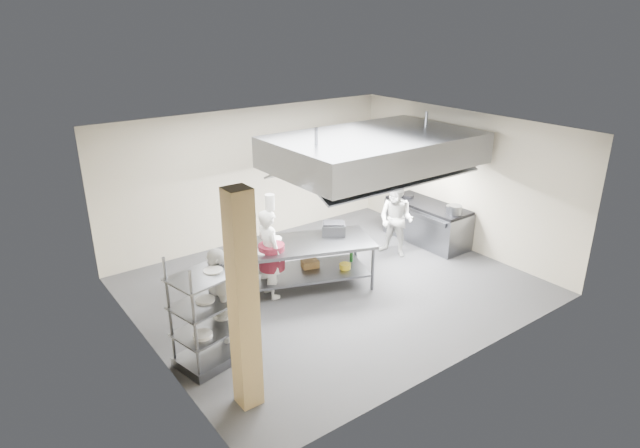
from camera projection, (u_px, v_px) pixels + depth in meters
floor at (333, 287)px, 10.20m from camera, size 7.00×7.00×0.00m
ceiling at (335, 131)px, 9.11m from camera, size 7.00×7.00×0.00m
wall_back at (251, 176)px, 11.91m from camera, size 7.00×0.00×7.00m
wall_left at (143, 263)px, 7.72m from camera, size 0.00×6.00×6.00m
wall_right at (461, 180)px, 11.60m from camera, size 0.00×6.00×6.00m
column at (243, 303)px, 6.63m from camera, size 0.30×0.30×3.00m
exhaust_hood at (375, 150)px, 10.35m from camera, size 4.00×2.50×0.60m
hood_strip_a at (338, 174)px, 9.97m from camera, size 1.60×0.12×0.04m
hood_strip_b at (407, 159)px, 10.96m from camera, size 1.60×0.12×0.04m
wall_shelf at (320, 165)px, 12.78m from camera, size 1.50×0.28×0.04m
island at (301, 265)px, 10.05m from camera, size 2.89×1.98×0.91m
island_worktop at (301, 244)px, 9.89m from camera, size 2.89×1.98×0.06m
island_undershelf at (301, 272)px, 10.10m from camera, size 2.65×1.80×0.04m
pass_rack at (213, 306)px, 7.77m from camera, size 1.30×0.93×1.77m
cooking_range at (427, 224)px, 12.13m from camera, size 0.80×2.00×0.84m
range_top at (428, 205)px, 11.97m from camera, size 0.78×1.96×0.06m
chef_head at (269, 253)px, 9.59m from camera, size 0.41×0.62×1.69m
chef_line at (396, 220)px, 11.29m from camera, size 0.84×0.95×1.61m
chef_plating at (219, 299)px, 8.06m from camera, size 0.68×1.06×1.68m
griddle at (334, 229)px, 10.23m from camera, size 0.56×0.54×0.22m
wicker_basket at (310, 264)px, 10.24m from camera, size 0.37×0.30×0.14m
stockpot at (455, 210)px, 11.29m from camera, size 0.29×0.29×0.20m
plate_stack at (215, 325)px, 7.89m from camera, size 0.28×0.28×0.05m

